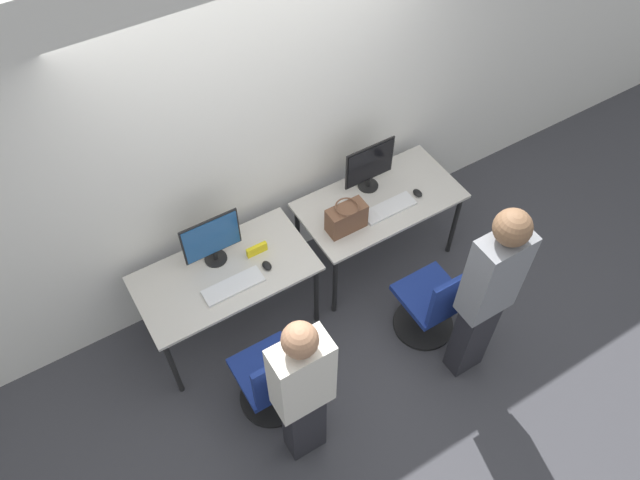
{
  "coord_description": "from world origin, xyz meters",
  "views": [
    {
      "loc": [
        -1.43,
        -2.22,
        4.36
      ],
      "look_at": [
        0.0,
        0.14,
        0.88
      ],
      "focal_mm": 35.0,
      "sensor_mm": 36.0,
      "label": 1
    }
  ],
  "objects_px": {
    "office_chair_right": "(433,305)",
    "mouse_left": "(267,266)",
    "person_left": "(302,390)",
    "office_chair_left": "(273,381)",
    "keyboard_right": "(389,208)",
    "mouse_right": "(418,193)",
    "monitor_right": "(370,166)",
    "keyboard_left": "(233,286)",
    "person_right": "(488,293)",
    "monitor_left": "(212,240)",
    "handbag": "(346,218)"
  },
  "relations": [
    {
      "from": "mouse_left",
      "to": "keyboard_left",
      "type": "bearing_deg",
      "value": -174.1
    },
    {
      "from": "monitor_left",
      "to": "handbag",
      "type": "xyz_separation_m",
      "value": [
        0.97,
        -0.24,
        -0.11
      ]
    },
    {
      "from": "person_left",
      "to": "handbag",
      "type": "relative_size",
      "value": 5.24
    },
    {
      "from": "monitor_right",
      "to": "person_right",
      "type": "xyz_separation_m",
      "value": [
        0.0,
        -1.37,
        0.0
      ]
    },
    {
      "from": "office_chair_left",
      "to": "mouse_left",
      "type": "bearing_deg",
      "value": 63.0
    },
    {
      "from": "person_left",
      "to": "monitor_right",
      "type": "distance_m",
      "value": 1.87
    },
    {
      "from": "monitor_left",
      "to": "person_left",
      "type": "bearing_deg",
      "value": -90.23
    },
    {
      "from": "office_chair_left",
      "to": "office_chair_right",
      "type": "relative_size",
      "value": 1.0
    },
    {
      "from": "monitor_left",
      "to": "person_right",
      "type": "relative_size",
      "value": 0.25
    },
    {
      "from": "keyboard_left",
      "to": "monitor_left",
      "type": "bearing_deg",
      "value": 90.0
    },
    {
      "from": "keyboard_right",
      "to": "person_right",
      "type": "xyz_separation_m",
      "value": [
        0.0,
        -1.08,
        0.22
      ]
    },
    {
      "from": "office_chair_right",
      "to": "mouse_left",
      "type": "bearing_deg",
      "value": 144.49
    },
    {
      "from": "handbag",
      "to": "office_chair_right",
      "type": "bearing_deg",
      "value": -65.96
    },
    {
      "from": "office_chair_left",
      "to": "monitor_right",
      "type": "relative_size",
      "value": 2.08
    },
    {
      "from": "monitor_right",
      "to": "person_right",
      "type": "distance_m",
      "value": 1.37
    },
    {
      "from": "mouse_right",
      "to": "person_right",
      "type": "relative_size",
      "value": 0.05
    },
    {
      "from": "mouse_right",
      "to": "monitor_right",
      "type": "bearing_deg",
      "value": 135.19
    },
    {
      "from": "monitor_left",
      "to": "person_right",
      "type": "height_order",
      "value": "person_right"
    },
    {
      "from": "monitor_left",
      "to": "office_chair_right",
      "type": "distance_m",
      "value": 1.72
    },
    {
      "from": "office_chair_left",
      "to": "handbag",
      "type": "height_order",
      "value": "handbag"
    },
    {
      "from": "office_chair_left",
      "to": "monitor_right",
      "type": "height_order",
      "value": "monitor_right"
    },
    {
      "from": "mouse_right",
      "to": "handbag",
      "type": "bearing_deg",
      "value": 179.36
    },
    {
      "from": "keyboard_left",
      "to": "mouse_right",
      "type": "xyz_separation_m",
      "value": [
        1.63,
        0.03,
        0.01
      ]
    },
    {
      "from": "mouse_left",
      "to": "office_chair_left",
      "type": "xyz_separation_m",
      "value": [
        -0.32,
        -0.64,
        -0.38
      ]
    },
    {
      "from": "mouse_left",
      "to": "office_chair_right",
      "type": "distance_m",
      "value": 1.3
    },
    {
      "from": "office_chair_left",
      "to": "mouse_right",
      "type": "relative_size",
      "value": 9.98
    },
    {
      "from": "person_right",
      "to": "handbag",
      "type": "xyz_separation_m",
      "value": [
        -0.39,
        1.1,
        -0.11
      ]
    },
    {
      "from": "mouse_left",
      "to": "mouse_right",
      "type": "height_order",
      "value": "same"
    },
    {
      "from": "person_left",
      "to": "office_chair_right",
      "type": "relative_size",
      "value": 1.75
    },
    {
      "from": "mouse_left",
      "to": "keyboard_right",
      "type": "height_order",
      "value": "mouse_left"
    },
    {
      "from": "office_chair_right",
      "to": "person_left",
      "type": "bearing_deg",
      "value": -167.74
    },
    {
      "from": "person_right",
      "to": "keyboard_left",
      "type": "bearing_deg",
      "value": 141.93
    },
    {
      "from": "person_left",
      "to": "keyboard_right",
      "type": "bearing_deg",
      "value": 36.42
    },
    {
      "from": "monitor_left",
      "to": "keyboard_left",
      "type": "distance_m",
      "value": 0.36
    },
    {
      "from": "keyboard_right",
      "to": "office_chair_right",
      "type": "height_order",
      "value": "office_chair_right"
    },
    {
      "from": "keyboard_left",
      "to": "office_chair_right",
      "type": "relative_size",
      "value": 0.49
    },
    {
      "from": "office_chair_right",
      "to": "handbag",
      "type": "height_order",
      "value": "handbag"
    },
    {
      "from": "monitor_right",
      "to": "person_right",
      "type": "relative_size",
      "value": 0.25
    },
    {
      "from": "person_right",
      "to": "person_left",
      "type": "bearing_deg",
      "value": 176.45
    },
    {
      "from": "mouse_left",
      "to": "handbag",
      "type": "bearing_deg",
      "value": 1.07
    },
    {
      "from": "monitor_right",
      "to": "mouse_right",
      "type": "height_order",
      "value": "monitor_right"
    },
    {
      "from": "keyboard_left",
      "to": "mouse_right",
      "type": "height_order",
      "value": "mouse_right"
    },
    {
      "from": "keyboard_left",
      "to": "mouse_left",
      "type": "xyz_separation_m",
      "value": [
        0.28,
        0.03,
        0.01
      ]
    },
    {
      "from": "office_chair_left",
      "to": "office_chair_right",
      "type": "bearing_deg",
      "value": -3.61
    },
    {
      "from": "monitor_left",
      "to": "keyboard_left",
      "type": "xyz_separation_m",
      "value": [
        0.0,
        -0.29,
        -0.21
      ]
    },
    {
      "from": "person_left",
      "to": "office_chair_left",
      "type": "bearing_deg",
      "value": 95.72
    },
    {
      "from": "monitor_left",
      "to": "keyboard_right",
      "type": "relative_size",
      "value": 0.99
    },
    {
      "from": "office_chair_right",
      "to": "handbag",
      "type": "relative_size",
      "value": 3.0
    },
    {
      "from": "monitor_left",
      "to": "monitor_right",
      "type": "distance_m",
      "value": 1.35
    },
    {
      "from": "mouse_left",
      "to": "monitor_right",
      "type": "xyz_separation_m",
      "value": [
        1.07,
        0.29,
        0.21
      ]
    }
  ]
}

